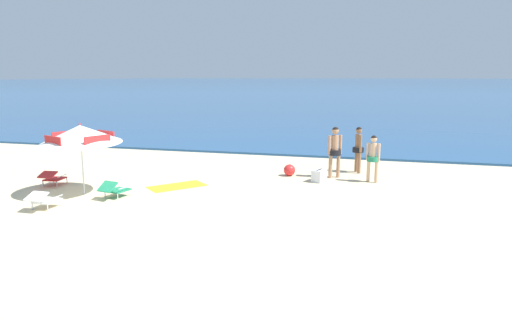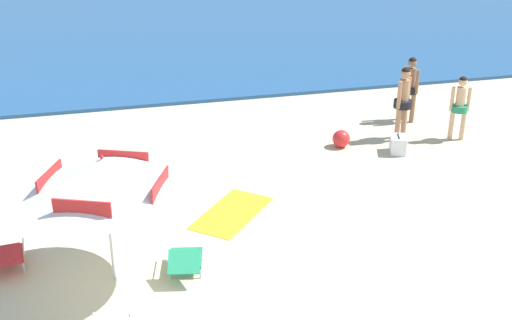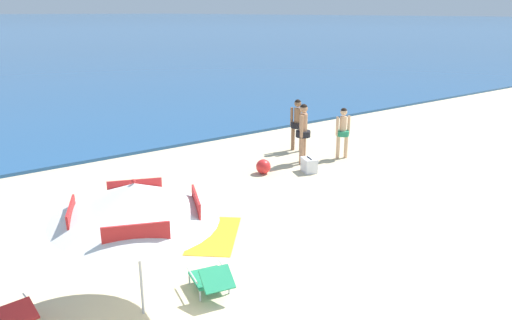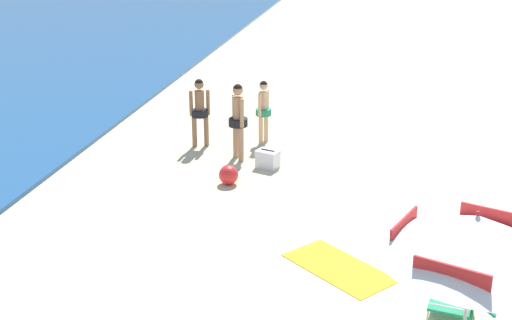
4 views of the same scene
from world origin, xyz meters
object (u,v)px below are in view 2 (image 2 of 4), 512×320
(beach_towel, at_px, (232,213))
(person_wading_in, at_px, (460,104))
(lounge_chair_under_umbrella, at_px, (185,259))
(cooler_box, at_px, (398,145))
(beach_umbrella_striped_main, at_px, (104,175))
(person_standing_beside, at_px, (410,85))
(beach_ball, at_px, (341,139))
(person_standing_near_shore, at_px, (403,98))
(lounge_chair_beside_umbrella, at_px, (6,256))

(beach_towel, bearing_deg, person_wading_in, 20.70)
(lounge_chair_under_umbrella, distance_m, cooler_box, 6.60)
(beach_umbrella_striped_main, relative_size, cooler_box, 4.68)
(person_standing_beside, bearing_deg, beach_ball, -151.99)
(beach_umbrella_striped_main, bearing_deg, person_standing_near_shore, 31.45)
(lounge_chair_under_umbrella, distance_m, beach_ball, 6.12)
(beach_ball, bearing_deg, beach_umbrella_striped_main, -142.57)
(person_wading_in, bearing_deg, person_standing_near_shore, 164.32)
(lounge_chair_under_umbrella, height_order, cooler_box, lounge_chair_under_umbrella)
(person_standing_near_shore, bearing_deg, beach_umbrella_striped_main, -148.55)
(person_wading_in, relative_size, beach_towel, 0.88)
(beach_umbrella_striped_main, bearing_deg, cooler_box, 28.17)
(lounge_chair_under_umbrella, xyz_separation_m, beach_towel, (1.15, 1.78, -0.26))
(person_wading_in, bearing_deg, person_standing_beside, 110.60)
(beach_umbrella_striped_main, height_order, beach_towel, beach_umbrella_striped_main)
(beach_umbrella_striped_main, distance_m, lounge_chair_beside_umbrella, 2.37)
(lounge_chair_beside_umbrella, distance_m, beach_towel, 4.07)
(lounge_chair_under_umbrella, xyz_separation_m, lounge_chair_beside_umbrella, (-2.79, 0.81, 0.01))
(person_wading_in, height_order, beach_towel, person_wading_in)
(person_standing_near_shore, distance_m, cooler_box, 1.21)
(lounge_chair_under_umbrella, distance_m, person_standing_near_shore, 7.43)
(lounge_chair_under_umbrella, height_order, person_wading_in, person_wading_in)
(person_wading_in, distance_m, beach_towel, 6.54)
(person_standing_beside, bearing_deg, person_wading_in, -69.40)
(lounge_chair_beside_umbrella, bearing_deg, beach_ball, 26.20)
(lounge_chair_under_umbrella, bearing_deg, beach_umbrella_striped_main, 173.03)
(beach_umbrella_striped_main, bearing_deg, beach_ball, 37.43)
(person_standing_near_shore, relative_size, cooler_box, 3.06)
(lounge_chair_under_umbrella, relative_size, cooler_box, 1.68)
(person_standing_near_shore, bearing_deg, person_standing_beside, 56.13)
(beach_ball, bearing_deg, cooler_box, -29.48)
(beach_umbrella_striped_main, bearing_deg, lounge_chair_under_umbrella, -6.97)
(beach_ball, relative_size, beach_towel, 0.23)
(lounge_chair_under_umbrella, bearing_deg, person_standing_near_shore, 36.92)
(beach_umbrella_striped_main, xyz_separation_m, person_standing_beside, (7.78, 5.41, -0.85))
(lounge_chair_beside_umbrella, bearing_deg, lounge_chair_under_umbrella, -16.18)
(beach_towel, bearing_deg, person_standing_near_shore, 29.15)
(lounge_chair_under_umbrella, relative_size, person_wading_in, 0.62)
(lounge_chair_beside_umbrella, distance_m, cooler_box, 8.75)
(person_standing_beside, height_order, beach_ball, person_standing_beside)
(beach_umbrella_striped_main, xyz_separation_m, person_wading_in, (8.33, 3.94, -0.91))
(beach_umbrella_striped_main, height_order, person_standing_near_shore, beach_umbrella_striped_main)
(lounge_chair_under_umbrella, height_order, person_standing_beside, person_standing_beside)
(beach_towel, bearing_deg, lounge_chair_beside_umbrella, -166.11)
(person_standing_near_shore, xyz_separation_m, person_standing_beside, (0.75, 1.11, -0.06))
(person_standing_near_shore, bearing_deg, person_wading_in, -15.68)
(person_standing_beside, bearing_deg, lounge_chair_beside_umbrella, -153.35)
(lounge_chair_beside_umbrella, height_order, beach_ball, lounge_chair_beside_umbrella)
(lounge_chair_beside_umbrella, height_order, person_standing_beside, person_standing_beside)
(beach_ball, bearing_deg, beach_towel, -141.55)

